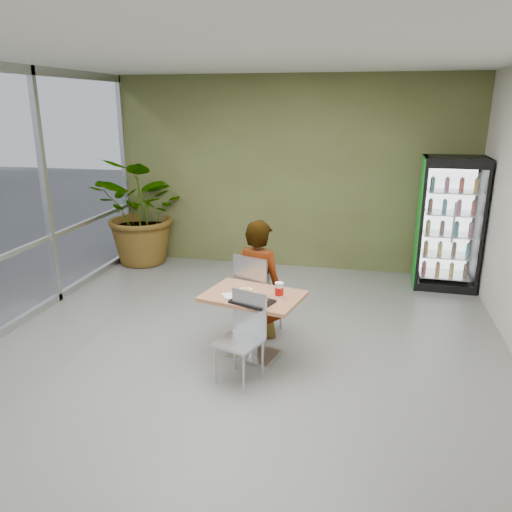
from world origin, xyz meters
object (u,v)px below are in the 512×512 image
(soda_cup, at_px, (279,290))
(cafeteria_tray, at_px, (252,301))
(chair_near, at_px, (244,329))
(dining_table, at_px, (253,312))
(chair_far, at_px, (255,289))
(seated_woman, at_px, (259,290))
(potted_plant, at_px, (145,211))
(beverage_fridge, at_px, (449,224))

(soda_cup, height_order, cafeteria_tray, soda_cup)
(chair_near, bearing_deg, cafeteria_tray, 100.21)
(dining_table, relative_size, chair_near, 1.27)
(dining_table, distance_m, chair_near, 0.44)
(cafeteria_tray, bearing_deg, soda_cup, 38.40)
(cafeteria_tray, bearing_deg, chair_far, 100.54)
(chair_near, height_order, cafeteria_tray, chair_near)
(chair_near, bearing_deg, dining_table, 110.92)
(dining_table, distance_m, chair_far, 0.57)
(seated_woman, relative_size, potted_plant, 0.93)
(dining_table, bearing_deg, chair_near, -89.31)
(dining_table, relative_size, cafeteria_tray, 2.84)
(chair_near, xyz_separation_m, soda_cup, (0.29, 0.41, 0.29))
(chair_far, bearing_deg, dining_table, 120.04)
(soda_cup, distance_m, potted_plant, 4.17)
(soda_cup, bearing_deg, beverage_fridge, 54.19)
(dining_table, relative_size, soda_cup, 6.91)
(dining_table, height_order, beverage_fridge, beverage_fridge)
(seated_woman, xyz_separation_m, soda_cup, (0.36, -0.64, 0.26))
(soda_cup, height_order, potted_plant, potted_plant)
(dining_table, relative_size, chair_far, 1.14)
(cafeteria_tray, bearing_deg, chair_near, -100.01)
(chair_far, relative_size, chair_near, 1.12)
(soda_cup, height_order, beverage_fridge, beverage_fridge)
(seated_woman, height_order, soda_cup, seated_woman)
(dining_table, bearing_deg, chair_far, 100.53)
(soda_cup, bearing_deg, cafeteria_tray, -141.60)
(beverage_fridge, bearing_deg, chair_near, -123.88)
(dining_table, distance_m, seated_woman, 0.61)
(potted_plant, bearing_deg, seated_woman, -42.92)
(potted_plant, bearing_deg, chair_near, -52.55)
(dining_table, bearing_deg, cafeteria_tray, -79.46)
(chair_far, xyz_separation_m, cafeteria_tray, (0.15, -0.78, 0.16))
(cafeteria_tray, height_order, potted_plant, potted_plant)
(soda_cup, relative_size, potted_plant, 0.09)
(beverage_fridge, bearing_deg, soda_cup, -123.97)
(beverage_fridge, distance_m, potted_plant, 4.99)
(chair_near, xyz_separation_m, beverage_fridge, (2.38, 3.31, 0.46))
(cafeteria_tray, bearing_deg, seated_woman, 97.48)
(chair_far, height_order, potted_plant, potted_plant)
(chair_far, relative_size, cafeteria_tray, 2.51)
(cafeteria_tray, distance_m, potted_plant, 4.15)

